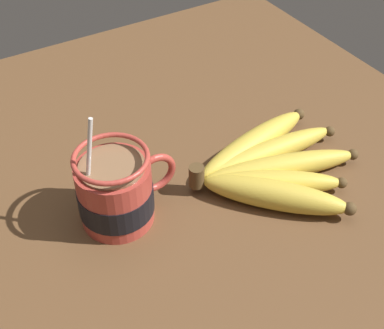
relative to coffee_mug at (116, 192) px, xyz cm
name	(u,v)px	position (x,y,z in cm)	size (l,w,h in cm)	color
table	(170,212)	(6.42, -1.07, -6.04)	(91.14, 91.14, 3.44)	brown
coffee_mug	(116,192)	(0.00, 0.00, 0.00)	(12.69, 9.07, 15.87)	#B23D33
banana_bunch	(270,167)	(20.18, -3.62, -2.58)	(23.40, 21.18, 4.17)	#4C381E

